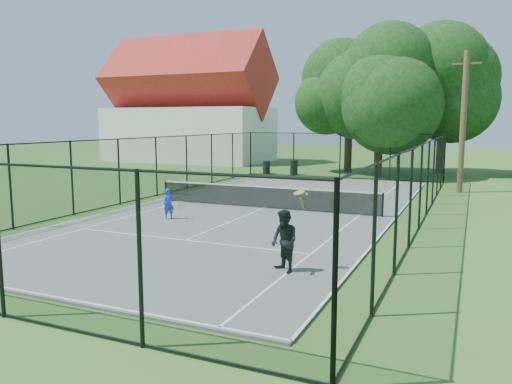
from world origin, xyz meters
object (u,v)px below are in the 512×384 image
at_px(tennis_net, 264,196).
at_px(trash_bin_right, 294,167).
at_px(trash_bin_left, 266,167).
at_px(utility_pole, 463,121).
at_px(player_black, 284,241).
at_px(player_blue, 169,204).

relative_size(tennis_net, trash_bin_right, 9.75).
relative_size(trash_bin_left, utility_pole, 0.12).
bearing_deg(player_black, trash_bin_right, 108.80).
height_order(utility_pole, player_black, utility_pole).
relative_size(tennis_net, trash_bin_left, 11.02).
height_order(utility_pole, player_blue, utility_pole).
bearing_deg(utility_pole, player_blue, -128.07).
distance_m(utility_pole, player_blue, 16.38).
bearing_deg(tennis_net, trash_bin_left, 112.13).
xyz_separation_m(tennis_net, trash_bin_left, (-5.65, 13.89, -0.12)).
relative_size(trash_bin_left, player_black, 0.45).
relative_size(utility_pole, player_blue, 6.31).
xyz_separation_m(trash_bin_right, player_black, (7.56, -22.23, 0.31)).
bearing_deg(utility_pole, player_black, -101.53).
relative_size(player_blue, player_black, 0.58).
distance_m(trash_bin_left, utility_pole, 14.43).
xyz_separation_m(tennis_net, utility_pole, (7.52, 9.00, 3.17)).
relative_size(tennis_net, player_blue, 8.63).
height_order(trash_bin_right, player_blue, player_blue).
bearing_deg(trash_bin_left, trash_bin_right, 2.33).
bearing_deg(player_blue, utility_pole, 51.93).
height_order(trash_bin_left, player_black, player_black).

